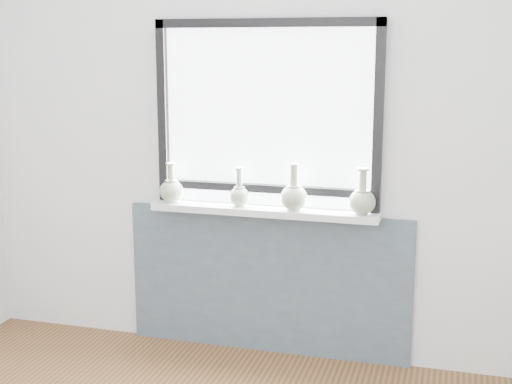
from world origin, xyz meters
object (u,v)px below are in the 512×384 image
(vase_c, at_px, (294,196))
(vase_a, at_px, (172,189))
(vase_d, at_px, (362,200))
(windowsill, at_px, (264,211))
(vase_b, at_px, (239,194))

(vase_c, bearing_deg, vase_a, 178.96)
(vase_d, bearing_deg, windowsill, 177.84)
(windowsill, distance_m, vase_c, 0.21)
(vase_a, relative_size, vase_b, 1.04)
(vase_c, height_order, vase_d, vase_c)
(vase_b, height_order, vase_c, vase_c)
(windowsill, height_order, vase_c, vase_c)
(vase_c, bearing_deg, vase_d, 0.43)
(vase_a, bearing_deg, vase_c, -1.04)
(vase_b, relative_size, vase_d, 0.88)
(windowsill, height_order, vase_a, vase_a)
(windowsill, bearing_deg, vase_a, -178.94)
(vase_a, bearing_deg, vase_d, -0.55)
(windowsill, distance_m, vase_b, 0.17)
(vase_b, bearing_deg, vase_d, -1.18)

